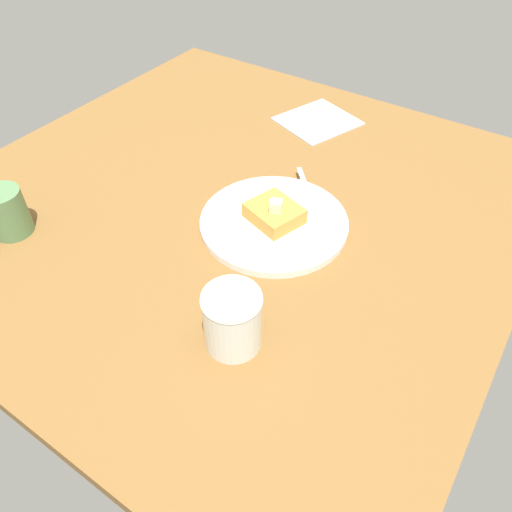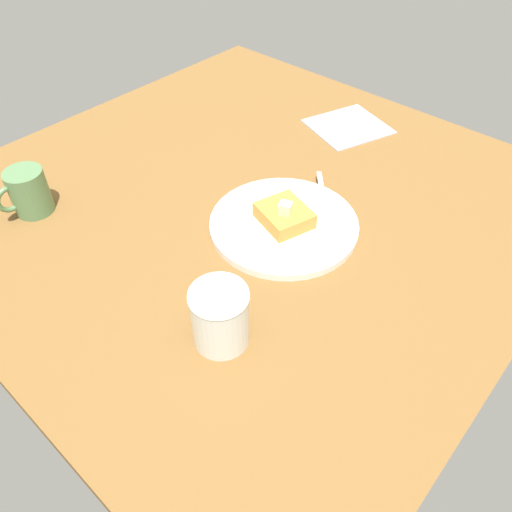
# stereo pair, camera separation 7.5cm
# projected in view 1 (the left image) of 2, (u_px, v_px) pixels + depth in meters

# --- Properties ---
(table_surface) EXTENTS (1.01, 1.01, 0.03)m
(table_surface) POSITION_uv_depth(u_px,v_px,m) (234.00, 204.00, 0.93)
(table_surface) COLOR brown
(table_surface) RESTS_ON ground
(plate) EXTENTS (0.26, 0.26, 0.01)m
(plate) POSITION_uv_depth(u_px,v_px,m) (274.00, 222.00, 0.86)
(plate) COLOR white
(plate) RESTS_ON table_surface
(toast_slice_center) EXTENTS (0.10, 0.10, 0.03)m
(toast_slice_center) POSITION_uv_depth(u_px,v_px,m) (274.00, 213.00, 0.85)
(toast_slice_center) COLOR #BA8636
(toast_slice_center) RESTS_ON plate
(butter_pat_primary) EXTENTS (0.02, 0.03, 0.02)m
(butter_pat_primary) POSITION_uv_depth(u_px,v_px,m) (276.00, 206.00, 0.82)
(butter_pat_primary) COLOR beige
(butter_pat_primary) RESTS_ON toast_slice_center
(fork) EXTENTS (0.13, 0.12, 0.00)m
(fork) POSITION_uv_depth(u_px,v_px,m) (309.00, 196.00, 0.90)
(fork) COLOR silver
(fork) RESTS_ON plate
(syrup_jar) EXTENTS (0.08, 0.08, 0.09)m
(syrup_jar) POSITION_uv_depth(u_px,v_px,m) (233.00, 321.00, 0.66)
(syrup_jar) COLOR #3B120A
(syrup_jar) RESTS_ON table_surface
(napkin) EXTENTS (0.20, 0.19, 0.00)m
(napkin) POSITION_uv_depth(u_px,v_px,m) (318.00, 121.00, 1.12)
(napkin) COLOR silver
(napkin) RESTS_ON table_surface
(coffee_mug) EXTENTS (0.09, 0.07, 0.08)m
(coffee_mug) POSITION_uv_depth(u_px,v_px,m) (6.00, 213.00, 0.83)
(coffee_mug) COLOR #547B4D
(coffee_mug) RESTS_ON table_surface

